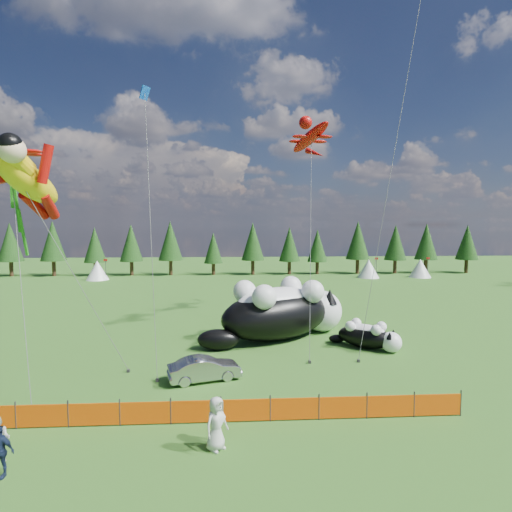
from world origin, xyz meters
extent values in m
plane|color=#173D0B|center=(0.00, 0.00, 0.00)|extent=(160.00, 160.00, 0.00)
cylinder|color=#262626|center=(-7.00, -3.00, 0.55)|extent=(0.06, 0.06, 1.10)
cylinder|color=#262626|center=(-5.00, -3.00, 0.55)|extent=(0.06, 0.06, 1.10)
cylinder|color=#262626|center=(-3.00, -3.00, 0.55)|extent=(0.06, 0.06, 1.10)
cylinder|color=#262626|center=(-1.00, -3.00, 0.55)|extent=(0.06, 0.06, 1.10)
cylinder|color=#262626|center=(1.00, -3.00, 0.55)|extent=(0.06, 0.06, 1.10)
cylinder|color=#262626|center=(3.00, -3.00, 0.55)|extent=(0.06, 0.06, 1.10)
cylinder|color=#262626|center=(5.00, -3.00, 0.55)|extent=(0.06, 0.06, 1.10)
cylinder|color=#262626|center=(7.00, -3.00, 0.55)|extent=(0.06, 0.06, 1.10)
cylinder|color=#262626|center=(9.00, -3.00, 0.55)|extent=(0.06, 0.06, 1.10)
cylinder|color=#262626|center=(11.00, -3.00, 0.55)|extent=(0.06, 0.06, 1.10)
cube|color=#E74D04|center=(-6.00, -3.00, 0.50)|extent=(2.00, 0.04, 0.90)
cube|color=#E74D04|center=(-4.00, -3.00, 0.50)|extent=(2.00, 0.04, 0.90)
cube|color=#E74D04|center=(-2.00, -3.00, 0.50)|extent=(2.00, 0.04, 0.90)
cube|color=#E74D04|center=(0.00, -3.00, 0.50)|extent=(2.00, 0.04, 0.90)
cube|color=#E74D04|center=(2.00, -3.00, 0.50)|extent=(2.00, 0.04, 0.90)
cube|color=#E74D04|center=(4.00, -3.00, 0.50)|extent=(2.00, 0.04, 0.90)
cube|color=#E74D04|center=(6.00, -3.00, 0.50)|extent=(2.00, 0.04, 0.90)
cube|color=#E74D04|center=(8.00, -3.00, 0.50)|extent=(2.00, 0.04, 0.90)
cube|color=#E74D04|center=(10.00, -3.00, 0.50)|extent=(2.00, 0.04, 0.90)
ellipsoid|color=black|center=(4.62, 8.64, 1.72)|extent=(9.49, 7.67, 3.45)
ellipsoid|color=white|center=(4.62, 8.64, 2.59)|extent=(7.09, 5.65, 2.11)
sphere|color=white|center=(8.15, 10.57, 1.53)|extent=(3.07, 3.07, 3.07)
sphere|color=#E0575A|center=(9.29, 11.20, 1.53)|extent=(0.43, 0.43, 0.43)
ellipsoid|color=black|center=(0.58, 6.44, 0.67)|extent=(3.00, 2.46, 1.34)
cone|color=black|center=(8.59, 9.77, 2.76)|extent=(1.07, 1.07, 1.07)
cone|color=black|center=(7.70, 11.38, 2.76)|extent=(1.07, 1.07, 1.07)
sphere|color=white|center=(5.87, 10.75, 3.35)|extent=(1.61, 1.61, 1.61)
sphere|color=white|center=(7.06, 8.56, 3.35)|extent=(1.61, 1.61, 1.61)
sphere|color=white|center=(2.34, 8.82, 3.35)|extent=(1.61, 1.61, 1.61)
sphere|color=white|center=(3.53, 6.63, 3.35)|extent=(1.61, 1.61, 1.61)
ellipsoid|color=black|center=(10.09, 6.36, 0.72)|extent=(3.89, 3.57, 1.45)
ellipsoid|color=white|center=(10.09, 6.36, 1.09)|extent=(2.89, 2.64, 0.88)
sphere|color=white|center=(11.42, 5.32, 0.64)|extent=(1.29, 1.29, 1.29)
sphere|color=#E0575A|center=(11.85, 4.98, 0.64)|extent=(0.18, 0.18, 0.18)
ellipsoid|color=black|center=(8.57, 7.56, 0.28)|extent=(1.23, 1.14, 0.56)
cone|color=black|center=(11.18, 5.02, 1.16)|extent=(0.45, 0.45, 0.45)
cone|color=black|center=(11.66, 5.62, 1.16)|extent=(0.45, 0.45, 0.45)
sphere|color=white|center=(11.11, 6.23, 1.41)|extent=(0.68, 0.68, 0.68)
sphere|color=white|center=(10.46, 5.41, 1.41)|extent=(0.68, 0.68, 0.68)
sphere|color=white|center=(9.78, 7.27, 1.41)|extent=(0.68, 0.68, 0.68)
sphere|color=white|center=(9.13, 6.45, 1.41)|extent=(0.68, 0.68, 0.68)
imported|color=#ABAAAF|center=(0.05, 1.47, 0.61)|extent=(3.92, 2.29, 1.22)
imported|color=beige|center=(0.90, -4.90, 0.95)|extent=(1.09, 1.08, 1.91)
cylinder|color=#595959|center=(-6.06, 1.78, 5.09)|extent=(0.03, 0.03, 10.79)
cube|color=#262626|center=(-4.17, 2.85, 0.08)|extent=(0.15, 0.15, 0.16)
cylinder|color=#595959|center=(6.80, 8.41, 7.49)|extent=(0.03, 0.03, 17.60)
cube|color=#262626|center=(5.92, 3.64, 0.08)|extent=(0.15, 0.15, 0.16)
cylinder|color=#595959|center=(-7.95, -0.35, 5.85)|extent=(0.03, 0.03, 12.54)
cube|color=#262626|center=(-6.58, -2.57, 0.08)|extent=(0.15, 0.15, 0.16)
cube|color=#228919|center=(-9.32, 1.88, 8.80)|extent=(0.22, 0.22, 4.85)
cylinder|color=#595959|center=(-2.96, 3.58, 7.91)|extent=(0.03, 0.03, 16.15)
cube|color=#262626|center=(-2.36, 1.44, 0.08)|extent=(0.15, 0.15, 0.16)
cylinder|color=#595959|center=(11.26, 5.52, 11.70)|extent=(0.03, 0.03, 23.91)
cube|color=#262626|center=(8.80, 3.65, 0.08)|extent=(0.15, 0.15, 0.16)
camera|label=1|loc=(1.48, -18.59, 7.98)|focal=28.00mm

